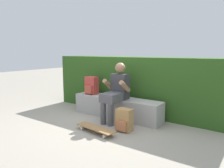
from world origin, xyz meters
name	(u,v)px	position (x,y,z in m)	size (l,w,h in m)	color
ground_plane	(105,122)	(0.00, 0.00, 0.00)	(24.00, 24.00, 0.00)	gray
bench_main	(116,107)	(0.00, 0.40, 0.22)	(2.02, 0.42, 0.43)	#9B9894
person_skater	(116,90)	(0.13, 0.19, 0.63)	(0.49, 0.62, 1.18)	#333338
skateboard_near_person	(96,128)	(0.20, -0.56, 0.07)	(0.82, 0.30, 0.09)	olive
backpack_on_bench	(91,86)	(-0.69, 0.39, 0.62)	(0.28, 0.23, 0.40)	#B23833
backpack_on_ground	(124,120)	(0.56, -0.19, 0.19)	(0.28, 0.23, 0.40)	#A37A47
hedge_row	(135,84)	(0.10, 1.04, 0.64)	(4.20, 0.67, 1.28)	#284D19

